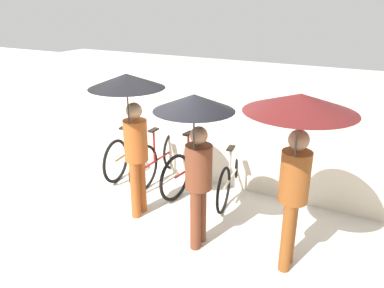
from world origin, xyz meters
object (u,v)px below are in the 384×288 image
Objects in this scene: pedestrian_trailing at (298,133)px; parked_bicycle_3 at (233,173)px; parked_bicycle_1 at (160,157)px; parked_bicycle_2 at (195,164)px; parked_bicycle_0 at (131,150)px; pedestrian_leading at (130,109)px; pedestrian_center at (196,135)px.

parked_bicycle_3 is at bearing -50.86° from pedestrian_trailing.
parked_bicycle_2 is (0.65, 0.03, -0.01)m from parked_bicycle_1.
parked_bicycle_3 is (1.31, 0.05, -0.03)m from parked_bicycle_1.
parked_bicycle_0 is 2.01m from pedestrian_leading.
parked_bicycle_2 is 0.93× the size of pedestrian_center.
pedestrian_trailing is (2.51, -1.34, 1.26)m from parked_bicycle_1.
pedestrian_trailing reaches higher than pedestrian_center.
pedestrian_leading is (-0.29, -1.24, 1.20)m from parked_bicycle_2.
parked_bicycle_1 is 2.31m from pedestrian_center.
parked_bicycle_0 is at bearing -58.24° from pedestrian_leading.
parked_bicycle_3 is at bearing -97.00° from parked_bicycle_0.
pedestrian_trailing reaches higher than pedestrian_leading.
parked_bicycle_0 reaches higher than parked_bicycle_2.
pedestrian_trailing is at bearing -118.12° from parked_bicycle_1.
parked_bicycle_1 is at bearing -80.64° from pedestrian_leading.
pedestrian_leading is at bearing -17.07° from pedestrian_center.
pedestrian_leading is 1.11m from pedestrian_center.
pedestrian_center is at bearing -146.15° from parked_bicycle_2.
parked_bicycle_1 is at bearing -30.00° from pedestrian_trailing.
parked_bicycle_1 is 3.11m from pedestrian_trailing.
parked_bicycle_2 is 2.64m from pedestrian_trailing.
parked_bicycle_3 is 0.89× the size of pedestrian_center.
pedestrian_leading reaches higher than parked_bicycle_3.
pedestrian_leading is 2.16m from pedestrian_trailing.
parked_bicycle_0 is 1.00× the size of parked_bicycle_1.
pedestrian_trailing reaches higher than parked_bicycle_0.
parked_bicycle_1 is at bearing 83.52° from parked_bicycle_3.
parked_bicycle_2 is at bearing -110.71° from pedestrian_leading.
parked_bicycle_0 is 2.80m from pedestrian_center.
pedestrian_trailing is (1.21, -1.38, 1.29)m from parked_bicycle_3.
pedestrian_trailing is (1.86, -1.37, 1.27)m from parked_bicycle_2.
parked_bicycle_0 is at bearing 95.51° from parked_bicycle_2.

